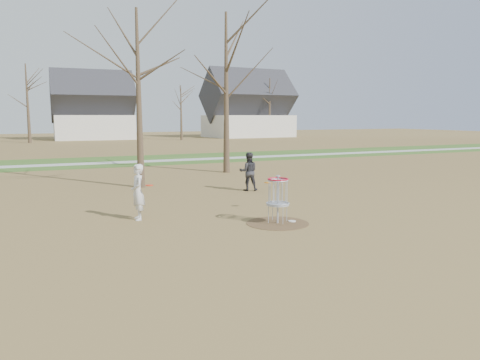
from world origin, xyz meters
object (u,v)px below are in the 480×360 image
player_standing (138,192)px  disc_golf_basket (278,192)px  player_throwing (248,172)px  disc_grounded (292,221)px

player_standing → disc_golf_basket: player_standing is taller
player_throwing → disc_grounded: bearing=96.1°
player_throwing → disc_grounded: player_throwing is taller
disc_golf_basket → player_throwing: bearing=72.3°
player_throwing → disc_golf_basket: bearing=91.7°
player_standing → disc_golf_basket: (3.53, -2.15, 0.08)m
player_throwing → disc_grounded: 5.97m
player_throwing → disc_golf_basket: size_ratio=1.17×
player_standing → player_throwing: player_standing is taller
player_standing → player_throwing: 6.46m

